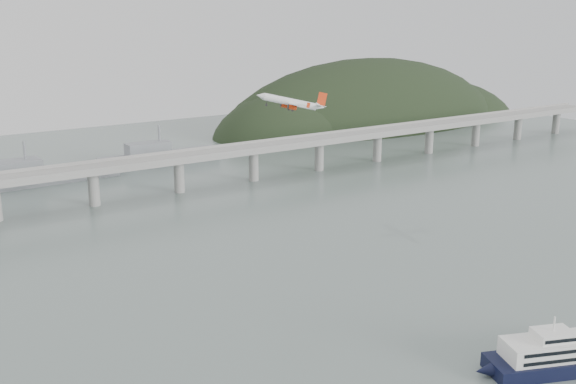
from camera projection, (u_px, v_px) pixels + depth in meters
ground at (381, 335)px, 219.74m from camera, size 900.00×900.00×0.00m
bridge at (144, 167)px, 375.68m from camera, size 800.00×22.00×23.90m
headland at (378, 141)px, 643.51m from camera, size 365.00×155.00×156.00m
airliner at (292, 102)px, 300.38m from camera, size 33.59×30.85×10.34m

